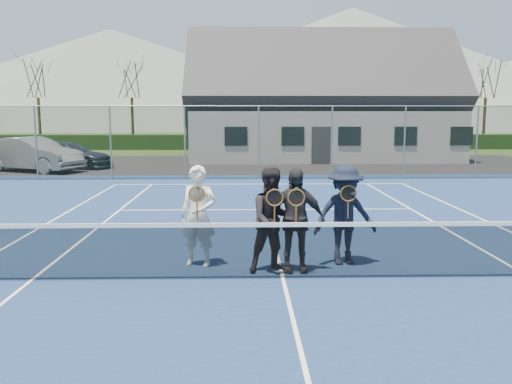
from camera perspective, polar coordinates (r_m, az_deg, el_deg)
The scene contains 21 objects.
ground at distance 28.76m, azimuth -0.11°, elevation 2.91°, with size 220.00×220.00×0.00m, color #2B4017.
court_surface at distance 9.07m, azimuth 2.85°, elevation -9.16°, with size 30.00×30.00×0.02m, color navy.
tarmac_carpark at distance 28.94m, azimuth -8.07°, elevation 2.87°, with size 40.00×12.00×0.01m, color black.
hedge_row at distance 40.69m, azimuth -0.51°, elevation 5.29°, with size 40.00×1.20×1.10m, color black.
hill_west at distance 106.62m, azimuth -14.93°, elevation 11.47°, with size 110.00×110.00×18.00m, color #516258.
hill_centre at distance 105.98m, azimuth 10.06°, elevation 12.72°, with size 120.00×120.00×22.00m, color #54655C.
car_b at distance 27.30m, azimuth -22.40°, elevation 3.67°, with size 1.70×4.86×1.60m, color gray.
car_c at distance 28.42m, azimuth -19.13°, elevation 3.68°, with size 1.80×4.43×1.28m, color #17202F.
court_markings at distance 9.06m, azimuth 2.85°, elevation -9.07°, with size 11.03×23.83×0.01m.
tennis_net at distance 8.92m, azimuth 2.87°, elevation -5.92°, with size 11.68×0.08×1.10m.
perimeter_fence at distance 22.16m, azimuth 0.28°, elevation 5.23°, with size 30.07×0.07×3.02m.
clubhouse at distance 32.97m, azimuth 6.80°, elevation 10.49°, with size 15.60×8.20×7.70m.
tree_a at distance 44.46m, azimuth -22.10°, elevation 11.71°, with size 3.20×3.20×7.77m.
tree_b at distance 42.56m, azimuth -13.04°, elevation 12.28°, with size 3.20×3.20×7.77m.
tree_c at distance 41.82m, azimuth 2.27°, elevation 12.56°, with size 3.20×3.20×7.77m.
tree_d at distance 43.61m, azimuth 15.80°, elevation 12.08°, with size 3.20×3.20×7.77m.
tree_e at distance 45.71m, azimuth 23.15°, elevation 11.54°, with size 3.20×3.20×7.77m.
player_a at distance 9.69m, azimuth -6.08°, elevation -2.49°, with size 0.74×0.58×1.80m.
player_b at distance 9.26m, azimuth 1.87°, elevation -2.96°, with size 1.02×0.89×1.80m.
player_c at distance 9.28m, azimuth 4.07°, elevation -2.95°, with size 1.07×0.53×1.80m.
player_d at distance 9.84m, azimuth 9.34°, elevation -2.39°, with size 1.25×0.84×1.80m.
Camera 1 is at (-0.66, -8.62, 2.74)m, focal length 38.00 mm.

